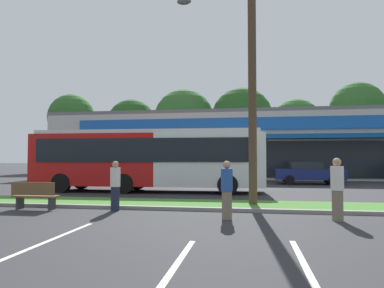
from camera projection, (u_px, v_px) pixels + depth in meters
grass_median at (186, 204)px, 13.25m from camera, size 56.00×2.20×0.12m
curb_lip at (179, 209)px, 12.05m from camera, size 56.00×0.24×0.12m
parking_stripe_1 at (39, 245)px, 7.23m from camera, size 0.12×4.80×0.01m
parking_stripe_2 at (167, 278)px, 5.21m from camera, size 0.12×4.80×0.01m
parking_stripe_3 at (311, 278)px, 5.21m from camera, size 0.12×4.80×0.01m
storefront_building at (229, 147)px, 35.83m from camera, size 31.71×14.98×5.92m
tree_far_left at (71, 117)px, 46.56m from camera, size 6.01×6.01×10.19m
tree_left at (132, 124)px, 47.99m from camera, size 6.63×6.63×9.75m
tree_mid_left at (184, 120)px, 46.96m from camera, size 7.99×7.99×10.92m
tree_mid at (242, 119)px, 45.06m from camera, size 7.86×7.86×10.75m
tree_mid_right at (296, 124)px, 40.48m from camera, size 5.66×5.66×8.56m
tree_right at (358, 109)px, 39.65m from camera, size 6.05×6.05×10.29m
utility_pole at (248, 46)px, 13.04m from camera, size 3.05×2.40×11.13m
city_bus at (148, 158)px, 18.82m from camera, size 12.30×2.96×3.25m
bus_stop_bench at (35, 195)px, 12.23m from camera, size 1.60×0.45×0.95m
car_2 at (308, 173)px, 24.23m from camera, size 4.50×1.88×1.53m
pedestrian_near_bench at (115, 186)px, 11.98m from camera, size 0.34×0.34×1.68m
pedestrian_mid at (227, 190)px, 10.29m from camera, size 0.34×0.34×1.70m
pedestrian_far at (337, 189)px, 10.04m from camera, size 0.36×0.36×1.78m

